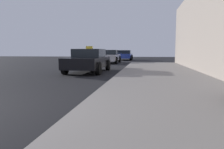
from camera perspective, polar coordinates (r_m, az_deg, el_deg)
name	(u,v)px	position (r m, az deg, el deg)	size (l,w,h in m)	color
sidewalk	(196,123)	(3.46, 21.95, -12.22)	(4.00, 32.00, 0.15)	gray
car_black	(89,60)	(11.65, -6.37, 3.85)	(1.92, 4.16, 1.43)	black
car_silver	(109,56)	(20.53, -0.89, 4.97)	(2.05, 4.16, 1.27)	#B7B7BF
car_blue	(124,55)	(27.28, 3.37, 5.31)	(2.04, 4.15, 1.27)	#233899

